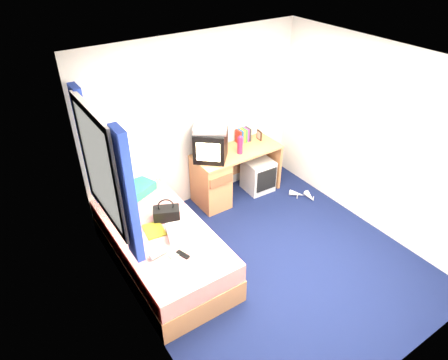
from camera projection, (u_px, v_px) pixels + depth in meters
ground at (271, 262)px, 4.88m from camera, size 3.40×3.40×0.00m
room_shell at (280, 160)px, 4.08m from camera, size 3.40×3.40×3.40m
bed at (162, 248)px, 4.70m from camera, size 1.01×2.00×0.54m
pillow at (133, 191)px, 5.11m from camera, size 0.61×0.51×0.11m
desk at (220, 176)px, 5.75m from camera, size 1.30×0.55×0.75m
storage_cube at (258, 175)px, 6.07m from camera, size 0.42×0.42×0.50m
crt_tv at (211, 145)px, 5.38m from camera, size 0.57×0.57×0.42m
vcr at (210, 128)px, 5.24m from camera, size 0.53×0.51×0.08m
book_row at (243, 135)px, 5.86m from camera, size 0.20×0.13×0.20m
picture_frame at (259, 135)px, 5.94m from camera, size 0.04×0.12×0.14m
pink_water_bottle at (240, 146)px, 5.55m from camera, size 0.09×0.09×0.24m
aerosol_can at (225, 146)px, 5.62m from camera, size 0.05×0.05×0.17m
handbag at (166, 213)px, 4.68m from camera, size 0.35×0.28×0.29m
towel at (182, 231)px, 4.45m from camera, size 0.37×0.34×0.10m
magazine at (154, 230)px, 4.54m from camera, size 0.24×0.30×0.01m
water_bottle at (158, 253)px, 4.19m from camera, size 0.21×0.10×0.07m
colour_swatch_fan at (179, 253)px, 4.23m from camera, size 0.22×0.06×0.01m
remote_control at (183, 255)px, 4.21m from camera, size 0.10×0.17×0.02m
window_assembly at (103, 168)px, 4.01m from camera, size 0.11×1.42×1.40m
white_heels at (303, 195)px, 5.99m from camera, size 0.28×0.40×0.09m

